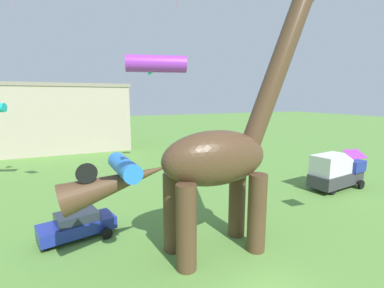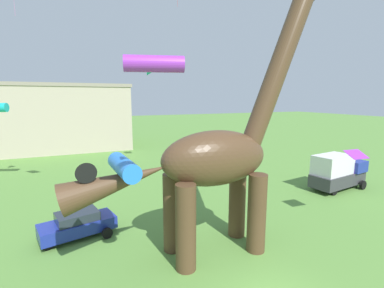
{
  "view_description": "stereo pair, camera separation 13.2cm",
  "coord_description": "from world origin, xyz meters",
  "px_view_note": "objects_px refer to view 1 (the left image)",
  "views": [
    {
      "loc": [
        -6.98,
        -7.57,
        8.18
      ],
      "look_at": [
        -0.87,
        5.99,
        5.67
      ],
      "focal_mm": 25.66,
      "sensor_mm": 36.0,
      "label": 1
    },
    {
      "loc": [
        -6.86,
        -7.62,
        8.18
      ],
      "look_at": [
        -0.87,
        5.99,
        5.67
      ],
      "focal_mm": 25.66,
      "sensor_mm": 36.0,
      "label": 2
    }
  ],
  "objects_px": {
    "parked_sedan_left": "(77,224)",
    "kite_trailing": "(116,168)",
    "parked_box_truck": "(336,171)",
    "person_vendor_side": "(194,185)",
    "kite_near_low": "(156,65)",
    "kite_drifting": "(355,154)",
    "dinosaur_sculpture": "(214,158)"
  },
  "relations": [
    {
      "from": "person_vendor_side",
      "to": "kite_trailing",
      "type": "distance_m",
      "value": 12.72
    },
    {
      "from": "parked_sedan_left",
      "to": "kite_trailing",
      "type": "relative_size",
      "value": 1.48
    },
    {
      "from": "kite_trailing",
      "to": "kite_near_low",
      "type": "xyz_separation_m",
      "value": [
        0.68,
        -4.13,
        4.04
      ]
    },
    {
      "from": "kite_drifting",
      "to": "kite_near_low",
      "type": "distance_m",
      "value": 14.79
    },
    {
      "from": "person_vendor_side",
      "to": "kite_drifting",
      "type": "xyz_separation_m",
      "value": [
        6.56,
        -9.99,
        4.06
      ]
    },
    {
      "from": "dinosaur_sculpture",
      "to": "kite_near_low",
      "type": "height_order",
      "value": "dinosaur_sculpture"
    },
    {
      "from": "dinosaur_sculpture",
      "to": "parked_box_truck",
      "type": "height_order",
      "value": "dinosaur_sculpture"
    },
    {
      "from": "person_vendor_side",
      "to": "parked_box_truck",
      "type": "bearing_deg",
      "value": -103.76
    },
    {
      "from": "person_vendor_side",
      "to": "kite_near_low",
      "type": "xyz_separation_m",
      "value": [
        -7.21,
        -13.06,
        8.51
      ]
    },
    {
      "from": "dinosaur_sculpture",
      "to": "parked_sedan_left",
      "type": "xyz_separation_m",
      "value": [
        -6.64,
        4.54,
        -4.32
      ]
    },
    {
      "from": "kite_trailing",
      "to": "parked_box_truck",
      "type": "bearing_deg",
      "value": 12.34
    },
    {
      "from": "parked_box_truck",
      "to": "person_vendor_side",
      "type": "relative_size",
      "value": 5.55
    },
    {
      "from": "kite_drifting",
      "to": "kite_near_low",
      "type": "xyz_separation_m",
      "value": [
        -13.77,
        -3.06,
        4.45
      ]
    },
    {
      "from": "parked_sedan_left",
      "to": "kite_trailing",
      "type": "xyz_separation_m",
      "value": [
        1.74,
        -4.42,
        4.3
      ]
    },
    {
      "from": "parked_box_truck",
      "to": "kite_trailing",
      "type": "height_order",
      "value": "kite_trailing"
    },
    {
      "from": "parked_box_truck",
      "to": "kite_near_low",
      "type": "bearing_deg",
      "value": -164.04
    },
    {
      "from": "parked_sedan_left",
      "to": "kite_drifting",
      "type": "xyz_separation_m",
      "value": [
        16.18,
        -5.48,
        3.89
      ]
    },
    {
      "from": "dinosaur_sculpture",
      "to": "person_vendor_side",
      "type": "relative_size",
      "value": 13.48
    },
    {
      "from": "parked_box_truck",
      "to": "kite_drifting",
      "type": "height_order",
      "value": "kite_drifting"
    },
    {
      "from": "kite_trailing",
      "to": "kite_drifting",
      "type": "height_order",
      "value": "kite_trailing"
    },
    {
      "from": "kite_drifting",
      "to": "person_vendor_side",
      "type": "bearing_deg",
      "value": 123.3
    },
    {
      "from": "parked_box_truck",
      "to": "kite_trailing",
      "type": "relative_size",
      "value": 1.92
    },
    {
      "from": "parked_sedan_left",
      "to": "kite_near_low",
      "type": "relative_size",
      "value": 2.5
    },
    {
      "from": "kite_near_low",
      "to": "dinosaur_sculpture",
      "type": "bearing_deg",
      "value": 43.47
    },
    {
      "from": "kite_drifting",
      "to": "kite_near_low",
      "type": "relative_size",
      "value": 0.94
    },
    {
      "from": "kite_trailing",
      "to": "kite_drifting",
      "type": "relative_size",
      "value": 1.79
    },
    {
      "from": "dinosaur_sculpture",
      "to": "kite_near_low",
      "type": "xyz_separation_m",
      "value": [
        -4.23,
        -4.01,
        4.02
      ]
    },
    {
      "from": "kite_near_low",
      "to": "parked_box_truck",
      "type": "bearing_deg",
      "value": 23.78
    },
    {
      "from": "parked_sedan_left",
      "to": "kite_trailing",
      "type": "height_order",
      "value": "kite_trailing"
    },
    {
      "from": "parked_sedan_left",
      "to": "person_vendor_side",
      "type": "distance_m",
      "value": 10.63
    },
    {
      "from": "parked_box_truck",
      "to": "person_vendor_side",
      "type": "height_order",
      "value": "parked_box_truck"
    },
    {
      "from": "person_vendor_side",
      "to": "kite_drifting",
      "type": "bearing_deg",
      "value": -139.76
    }
  ]
}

